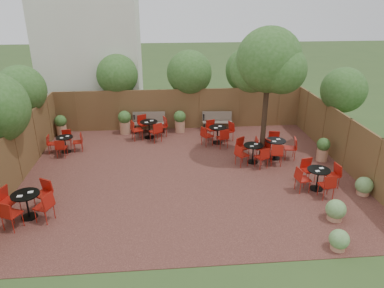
{
  "coord_description": "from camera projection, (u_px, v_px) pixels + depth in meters",
  "views": [
    {
      "loc": [
        -0.92,
        -11.98,
        6.19
      ],
      "look_at": [
        0.18,
        0.5,
        1.0
      ],
      "focal_mm": 33.75,
      "sensor_mm": 36.0,
      "label": 1
    }
  ],
  "objects": [
    {
      "name": "planters",
      "position": [
        158.0,
        126.0,
        16.6
      ],
      "size": [
        11.61,
        4.38,
        1.12
      ],
      "color": "#A97354",
      "rests_on": "courtyard_paving"
    },
    {
      "name": "courtyard_tree",
      "position": [
        268.0,
        64.0,
        13.34
      ],
      "size": [
        2.64,
        2.54,
        5.17
      ],
      "rotation": [
        0.0,
        0.0,
        0.0
      ],
      "color": "black",
      "rests_on": "courtyard_paving"
    },
    {
      "name": "fence_left",
      "position": [
        17.0,
        155.0,
        12.6
      ],
      "size": [
        0.08,
        10.0,
        2.0
      ],
      "primitive_type": "cube",
      "color": "brown",
      "rests_on": "ground"
    },
    {
      "name": "overhang_foliage",
      "position": [
        122.0,
        90.0,
        14.34
      ],
      "size": [
        15.5,
        10.73,
        2.54
      ],
      "color": "#2B541B",
      "rests_on": "ground"
    },
    {
      "name": "park_bench_right",
      "position": [
        217.0,
        121.0,
        17.68
      ],
      "size": [
        1.48,
        0.56,
        0.89
      ],
      "rotation": [
        0.0,
        0.0,
        -0.07
      ],
      "color": "brown",
      "rests_on": "courtyard_paving"
    },
    {
      "name": "low_shrubs",
      "position": [
        347.0,
        208.0,
        10.74
      ],
      "size": [
        2.67,
        3.19,
        0.64
      ],
      "color": "#A97354",
      "rests_on": "courtyard_paving"
    },
    {
      "name": "ground",
      "position": [
        188.0,
        174.0,
        13.47
      ],
      "size": [
        80.0,
        80.0,
        0.0
      ],
      "primitive_type": "plane",
      "color": "#354F23",
      "rests_on": "ground"
    },
    {
      "name": "neighbour_building",
      "position": [
        91.0,
        40.0,
        18.93
      ],
      "size": [
        5.0,
        4.0,
        8.0
      ],
      "primitive_type": "cube",
      "color": "silver",
      "rests_on": "ground"
    },
    {
      "name": "fence_right",
      "position": [
        347.0,
        144.0,
        13.57
      ],
      "size": [
        0.08,
        10.0,
        2.0
      ],
      "primitive_type": "cube",
      "color": "brown",
      "rests_on": "ground"
    },
    {
      "name": "fence_back",
      "position": [
        180.0,
        109.0,
        17.69
      ],
      "size": [
        12.0,
        0.08,
        2.0
      ],
      "primitive_type": "cube",
      "color": "brown",
      "rests_on": "ground"
    },
    {
      "name": "park_bench_left",
      "position": [
        149.0,
        122.0,
        17.41
      ],
      "size": [
        1.57,
        0.54,
        0.96
      ],
      "rotation": [
        0.0,
        0.0,
        -0.03
      ],
      "color": "brown",
      "rests_on": "courtyard_paving"
    },
    {
      "name": "courtyard_paving",
      "position": [
        188.0,
        174.0,
        13.46
      ],
      "size": [
        12.0,
        10.0,
        0.02
      ],
      "primitive_type": "cube",
      "color": "#3C1F18",
      "rests_on": "ground"
    },
    {
      "name": "bistro_tables",
      "position": [
        190.0,
        152.0,
        14.16
      ],
      "size": [
        10.89,
        7.92,
        0.92
      ],
      "color": "black",
      "rests_on": "courtyard_paving"
    }
  ]
}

